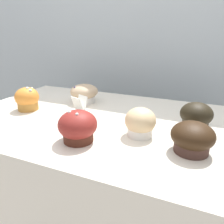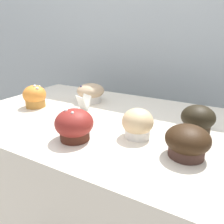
{
  "view_description": "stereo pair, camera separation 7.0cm",
  "coord_description": "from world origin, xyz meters",
  "views": [
    {
      "loc": [
        0.33,
        -0.65,
        1.19
      ],
      "look_at": [
        0.07,
        -0.04,
        0.94
      ],
      "focal_mm": 35.0,
      "sensor_mm": 36.0,
      "label": 1
    },
    {
      "loc": [
        0.39,
        -0.62,
        1.19
      ],
      "look_at": [
        0.07,
        -0.04,
        0.94
      ],
      "focal_mm": 35.0,
      "sensor_mm": 36.0,
      "label": 2
    }
  ],
  "objects": [
    {
      "name": "wall_back",
      "position": [
        0.0,
        0.6,
        0.9
      ],
      "size": [
        3.2,
        0.1,
        1.8
      ],
      "primitive_type": "cube",
      "color": "#A8B2B7",
      "rests_on": "ground"
    },
    {
      "name": "display_counter",
      "position": [
        0.0,
        0.0,
        0.45
      ],
      "size": [
        1.0,
        0.64,
        0.9
      ],
      "primitive_type": "cube",
      "color": "silver",
      "rests_on": "ground"
    },
    {
      "name": "muffin_front_center",
      "position": [
        -0.14,
        0.14,
        0.94
      ],
      "size": [
        0.12,
        0.12,
        0.08
      ],
      "color": "silver",
      "rests_on": "display_counter"
    },
    {
      "name": "muffin_back_left",
      "position": [
        -0.29,
        -0.03,
        0.94
      ],
      "size": [
        0.09,
        0.09,
        0.09
      ],
      "color": "#BF7F36",
      "rests_on": "display_counter"
    },
    {
      "name": "muffin_back_right",
      "position": [
        0.32,
        -0.12,
        0.94
      ],
      "size": [
        0.11,
        0.11,
        0.08
      ],
      "color": "#412922",
      "rests_on": "display_counter"
    },
    {
      "name": "muffin_front_left",
      "position": [
        0.17,
        -0.08,
        0.94
      ],
      "size": [
        0.09,
        0.09,
        0.09
      ],
      "color": "white",
      "rests_on": "display_counter"
    },
    {
      "name": "muffin_front_right",
      "position": [
        0.03,
        -0.18,
        0.94
      ],
      "size": [
        0.11,
        0.11,
        0.09
      ],
      "color": "#4B2217",
      "rests_on": "display_counter"
    },
    {
      "name": "muffin_back_center",
      "position": [
        0.32,
        0.03,
        0.94
      ],
      "size": [
        0.1,
        0.1,
        0.09
      ],
      "color": "#322619",
      "rests_on": "display_counter"
    },
    {
      "name": "price_card",
      "position": [
        -0.09,
        0.02,
        0.93
      ],
      "size": [
        0.06,
        0.06,
        0.06
      ],
      "color": "white",
      "rests_on": "display_counter"
    }
  ]
}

